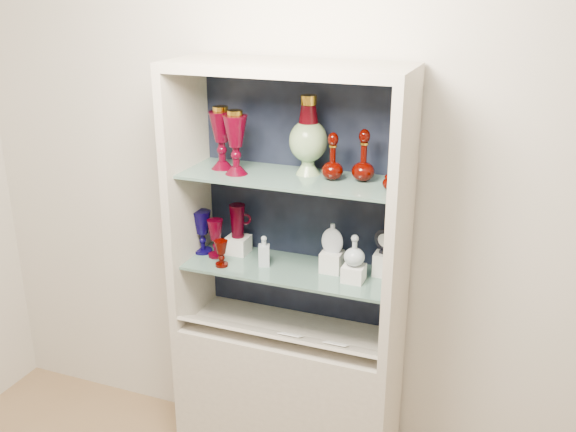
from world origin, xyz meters
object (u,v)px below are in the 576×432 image
at_px(ruby_decanter_a, 364,152).
at_px(ruby_pitcher, 237,221).
at_px(cameo_medallion, 385,241).
at_px(ruby_goblet_small, 221,253).
at_px(clear_round_decanter, 354,251).
at_px(pedestal_lamp_right, 221,138).
at_px(pedestal_lamp_left, 236,143).
at_px(enamel_urn, 308,135).
at_px(ruby_decanter_b, 333,155).
at_px(cobalt_goblet, 202,232).
at_px(lidded_bowl, 392,180).
at_px(flat_flask, 332,238).
at_px(ruby_goblet_tall, 216,238).
at_px(clear_square_bottle, 264,251).

distance_m(ruby_decanter_a, ruby_pitcher, 0.70).
distance_m(ruby_decanter_a, cameo_medallion, 0.40).
height_order(ruby_goblet_small, clear_round_decanter, clear_round_decanter).
relative_size(pedestal_lamp_right, ruby_goblet_small, 2.25).
height_order(pedestal_lamp_left, enamel_urn, enamel_urn).
height_order(ruby_decanter_b, cobalt_goblet, ruby_decanter_b).
distance_m(lidded_bowl, cobalt_goblet, 0.95).
relative_size(pedestal_lamp_right, ruby_pitcher, 1.75).
bearing_deg(flat_flask, ruby_decanter_a, 4.80).
xyz_separation_m(pedestal_lamp_right, ruby_goblet_small, (0.03, -0.10, -0.50)).
distance_m(cobalt_goblet, ruby_goblet_small, 0.19).
relative_size(ruby_decanter_b, clear_round_decanter, 1.59).
height_order(pedestal_lamp_right, flat_flask, pedestal_lamp_right).
height_order(pedestal_lamp_right, clear_round_decanter, pedestal_lamp_right).
bearing_deg(flat_flask, ruby_pitcher, 174.52).
relative_size(pedestal_lamp_right, ruby_goblet_tall, 1.52).
height_order(pedestal_lamp_left, ruby_decanter_a, pedestal_lamp_left).
relative_size(lidded_bowl, clear_square_bottle, 0.59).
distance_m(ruby_decanter_b, clear_round_decanter, 0.41).
height_order(ruby_decanter_a, ruby_goblet_tall, ruby_decanter_a).
bearing_deg(ruby_decanter_b, cameo_medallion, 14.42).
distance_m(ruby_decanter_b, ruby_goblet_small, 0.67).
bearing_deg(pedestal_lamp_right, ruby_pitcher, 60.59).
distance_m(lidded_bowl, clear_round_decanter, 0.36).
bearing_deg(ruby_pitcher, pedestal_lamp_left, -86.02).
xyz_separation_m(enamel_urn, ruby_pitcher, (-0.34, 0.01, -0.43)).
relative_size(ruby_decanter_a, ruby_goblet_small, 2.01).
distance_m(ruby_decanter_b, cameo_medallion, 0.43).
bearing_deg(pedestal_lamp_left, ruby_decanter_a, 9.79).
xyz_separation_m(ruby_pitcher, flat_flask, (0.47, -0.04, -0.00)).
distance_m(ruby_decanter_a, cobalt_goblet, 0.86).
distance_m(ruby_goblet_small, flat_flask, 0.50).
bearing_deg(pedestal_lamp_right, ruby_decanter_b, 1.04).
height_order(flat_flask, clear_round_decanter, flat_flask).
xyz_separation_m(pedestal_lamp_left, clear_round_decanter, (0.52, 0.02, -0.42)).
bearing_deg(ruby_goblet_small, ruby_decanter_a, 13.01).
bearing_deg(ruby_goblet_tall, cobalt_goblet, 164.18).
height_order(ruby_decanter_a, cameo_medallion, ruby_decanter_a).
bearing_deg(pedestal_lamp_left, clear_square_bottle, 14.93).
height_order(pedestal_lamp_left, ruby_goblet_small, pedestal_lamp_left).
xyz_separation_m(ruby_goblet_tall, ruby_goblet_small, (0.07, -0.09, -0.03)).
xyz_separation_m(pedestal_lamp_left, ruby_pitcher, (-0.06, 0.12, -0.40)).
height_order(pedestal_lamp_left, lidded_bowl, pedestal_lamp_left).
xyz_separation_m(pedestal_lamp_right, ruby_pitcher, (0.03, 0.06, -0.40)).
bearing_deg(pedestal_lamp_left, cobalt_goblet, 163.46).
xyz_separation_m(cobalt_goblet, flat_flask, (0.62, 0.02, 0.06)).
height_order(ruby_goblet_small, ruby_pitcher, ruby_pitcher).
bearing_deg(pedestal_lamp_left, ruby_decanter_b, 9.03).
relative_size(ruby_decanter_b, cameo_medallion, 1.85).
bearing_deg(enamel_urn, pedestal_lamp_left, -158.67).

